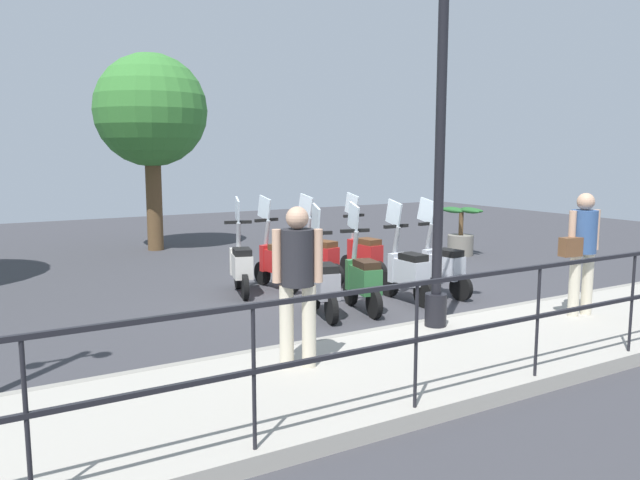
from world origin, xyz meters
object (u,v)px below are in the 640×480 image
(lamp_post_near, at_px, (440,155))
(tree_distant, at_px, (151,112))
(scooter_near_1, at_px, (407,271))
(scooter_far_1, at_px, (319,256))
(scooter_near_3, at_px, (323,282))
(scooter_far_0, at_px, (363,253))
(pedestrian_distant, at_px, (298,274))
(scooter_far_3, at_px, (241,264))
(scooter_near_0, at_px, (441,266))
(potted_palm, at_px, (461,235))
(scooter_near_2, at_px, (362,278))
(pedestrian_with_bag, at_px, (582,245))
(scooter_far_2, at_px, (276,260))

(lamp_post_near, bearing_deg, tree_distant, 6.50)
(scooter_near_1, height_order, scooter_far_1, same)
(scooter_near_3, bearing_deg, lamp_post_near, -142.29)
(scooter_near_1, bearing_deg, tree_distant, 13.81)
(scooter_near_3, xyz_separation_m, scooter_far_0, (1.76, -1.88, 0.00))
(pedestrian_distant, relative_size, scooter_near_1, 1.03)
(scooter_far_0, xyz_separation_m, scooter_far_3, (0.08, 2.30, 0.00))
(scooter_near_0, relative_size, scooter_far_0, 1.00)
(scooter_near_3, distance_m, scooter_far_1, 2.19)
(scooter_far_1, bearing_deg, scooter_near_3, 138.74)
(scooter_near_0, relative_size, scooter_near_1, 1.00)
(pedestrian_distant, xyz_separation_m, potted_palm, (4.88, -6.72, -0.63))
(scooter_near_2, bearing_deg, pedestrian_with_bag, -125.68)
(pedestrian_distant, distance_m, scooter_near_3, 2.54)
(lamp_post_near, bearing_deg, scooter_near_2, 2.09)
(pedestrian_with_bag, relative_size, scooter_near_0, 1.03)
(pedestrian_with_bag, height_order, scooter_far_0, pedestrian_with_bag)
(pedestrian_with_bag, distance_m, scooter_near_1, 2.52)
(tree_distant, xyz_separation_m, scooter_far_2, (-5.18, -0.54, -2.67))
(pedestrian_distant, xyz_separation_m, scooter_near_2, (1.94, -2.09, -0.60))
(tree_distant, distance_m, potted_palm, 7.46)
(scooter_far_2, bearing_deg, scooter_near_2, -176.39)
(pedestrian_distant, relative_size, scooter_far_3, 1.03)
(scooter_far_2, bearing_deg, scooter_near_3, 165.10)
(tree_distant, bearing_deg, scooter_near_3, -177.57)
(scooter_far_0, bearing_deg, scooter_far_2, 80.07)
(scooter_near_0, xyz_separation_m, scooter_far_0, (1.63, 0.36, 0.00))
(scooter_near_2, bearing_deg, scooter_near_3, 96.11)
(scooter_near_2, bearing_deg, lamp_post_near, -167.54)
(scooter_near_1, relative_size, scooter_far_3, 1.00)
(scooter_far_0, bearing_deg, scooter_far_1, 73.83)
(pedestrian_distant, bearing_deg, scooter_far_3, -167.75)
(pedestrian_distant, bearing_deg, potted_palm, 153.58)
(potted_palm, bearing_deg, scooter_far_2, 101.30)
(pedestrian_distant, xyz_separation_m, scooter_far_2, (3.88, -1.70, -0.60))
(lamp_post_near, height_order, pedestrian_with_bag, lamp_post_near)
(potted_palm, height_order, scooter_near_1, scooter_near_1)
(potted_palm, distance_m, scooter_far_1, 4.31)
(scooter_near_2, relative_size, scooter_far_2, 1.00)
(potted_palm, distance_m, scooter_far_2, 5.12)
(pedestrian_distant, bearing_deg, lamp_post_near, 129.03)
(scooter_near_2, relative_size, scooter_near_3, 1.00)
(lamp_post_near, bearing_deg, scooter_far_3, 18.00)
(lamp_post_near, xyz_separation_m, scooter_near_3, (1.55, 0.68, -1.74))
(pedestrian_with_bag, relative_size, scooter_far_3, 1.03)
(scooter_near_1, distance_m, scooter_near_3, 1.53)
(scooter_far_0, bearing_deg, pedestrian_distant, 133.00)
(scooter_near_0, xyz_separation_m, scooter_far_1, (1.79, 1.18, 0.00))
(pedestrian_with_bag, xyz_separation_m, scooter_far_2, (4.00, 2.38, -0.60))
(lamp_post_near, height_order, tree_distant, lamp_post_near)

